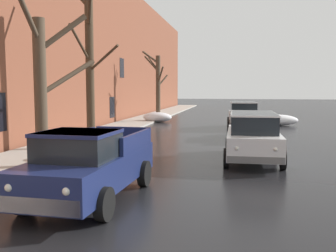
# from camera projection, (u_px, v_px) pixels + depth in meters

# --- Properties ---
(left_sidewalk_slab) EXTENTS (2.86, 80.00, 0.13)m
(left_sidewalk_slab) POSITION_uv_depth(u_px,v_px,m) (95.00, 135.00, 21.82)
(left_sidewalk_slab) COLOR #A8A399
(left_sidewalk_slab) RESTS_ON ground
(brick_townhouse_facade) EXTENTS (0.63, 80.00, 11.64)m
(brick_townhouse_facade) POSITION_uv_depth(u_px,v_px,m) (61.00, 34.00, 21.61)
(brick_townhouse_facade) COLOR brown
(brick_townhouse_facade) RESTS_ON ground
(snow_bank_near_corner_left) EXTENTS (2.45, 1.10, 0.67)m
(snow_bank_near_corner_left) POSITION_uv_depth(u_px,v_px,m) (73.00, 154.00, 13.98)
(snow_bank_near_corner_left) COLOR white
(snow_bank_near_corner_left) RESTS_ON ground
(snow_bank_along_left_kerb) EXTENTS (1.72, 1.12, 0.82)m
(snow_bank_along_left_kerb) POSITION_uv_depth(u_px,v_px,m) (266.00, 116.00, 32.20)
(snow_bank_along_left_kerb) COLOR white
(snow_bank_along_left_kerb) RESTS_ON ground
(snow_bank_near_corner_right) EXTENTS (3.06, 1.39, 0.81)m
(snow_bank_near_corner_right) POSITION_uv_depth(u_px,v_px,m) (276.00, 120.00, 28.24)
(snow_bank_near_corner_right) COLOR white
(snow_bank_near_corner_right) RESTS_ON ground
(snow_bank_along_right_kerb) EXTENTS (2.35, 1.33, 0.80)m
(snow_bank_along_right_kerb) POSITION_uv_depth(u_px,v_px,m) (157.00, 117.00, 31.15)
(snow_bank_along_right_kerb) COLOR white
(snow_bank_along_right_kerb) RESTS_ON ground
(bare_tree_second_along_sidewalk) EXTENTS (1.58, 3.10, 5.74)m
(bare_tree_second_along_sidewalk) POSITION_uv_depth(u_px,v_px,m) (43.00, 86.00, 12.72)
(bare_tree_second_along_sidewalk) COLOR #4C3D2D
(bare_tree_second_along_sidewalk) RESTS_ON ground
(bare_tree_mid_block) EXTENTS (2.80, 2.41, 7.41)m
(bare_tree_mid_block) POSITION_uv_depth(u_px,v_px,m) (90.00, 63.00, 16.78)
(bare_tree_mid_block) COLOR #423323
(bare_tree_mid_block) RESTS_ON ground
(bare_tree_far_down_block) EXTENTS (1.90, 2.07, 5.74)m
(bare_tree_far_down_block) POSITION_uv_depth(u_px,v_px,m) (158.00, 85.00, 31.11)
(bare_tree_far_down_block) COLOR #4C3D2D
(bare_tree_far_down_block) RESTS_ON ground
(pickup_truck_darkblue_approaching_near_lane) EXTENTS (2.23, 4.96, 1.76)m
(pickup_truck_darkblue_approaching_near_lane) POSITION_uv_depth(u_px,v_px,m) (89.00, 165.00, 9.29)
(pickup_truck_darkblue_approaching_near_lane) COLOR navy
(pickup_truck_darkblue_approaching_near_lane) RESTS_ON ground
(suv_white_parked_kerbside_close) EXTENTS (2.10, 4.79, 1.82)m
(suv_white_parked_kerbside_close) POSITION_uv_depth(u_px,v_px,m) (253.00, 135.00, 14.38)
(suv_white_parked_kerbside_close) COLOR silver
(suv_white_parked_kerbside_close) RESTS_ON ground
(sedan_green_parked_kerbside_mid) EXTENTS (2.07, 4.23, 1.42)m
(sedan_green_parked_kerbside_mid) POSITION_uv_depth(u_px,v_px,m) (250.00, 125.00, 20.71)
(sedan_green_parked_kerbside_mid) COLOR #1E5633
(sedan_green_parked_kerbside_mid) RESTS_ON ground
(suv_silver_parked_far_down_block) EXTENTS (2.25, 4.50, 1.82)m
(suv_silver_parked_far_down_block) POSITION_uv_depth(u_px,v_px,m) (243.00, 114.00, 26.17)
(suv_silver_parked_far_down_block) COLOR #B7B7BC
(suv_silver_parked_far_down_block) RESTS_ON ground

